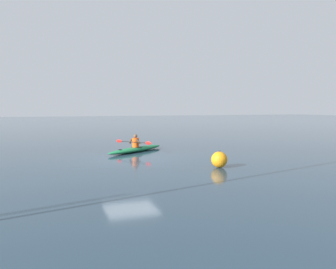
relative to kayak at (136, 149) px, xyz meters
name	(u,v)px	position (x,y,z in m)	size (l,w,h in m)	color
ground_plane	(131,159)	(0.95, 2.58, -0.14)	(160.00, 160.00, 0.00)	#233847
kayak	(136,149)	(0.00, 0.00, 0.00)	(4.06, 3.32, 0.27)	#19723F
kayaker	(135,142)	(0.07, 0.05, 0.43)	(1.52, 1.99, 0.73)	#E04C14
mooring_buoy_red_near	(219,160)	(-2.00, 6.08, 0.20)	(0.67, 0.67, 0.72)	orange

